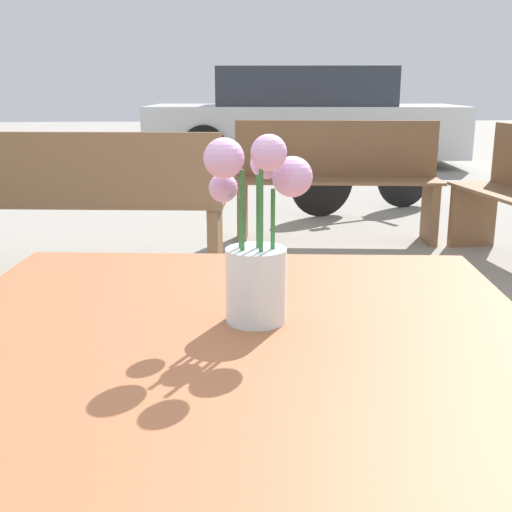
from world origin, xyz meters
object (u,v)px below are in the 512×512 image
at_px(bench_near, 55,198).
at_px(bench_far, 336,177).
at_px(table_front, 232,384).
at_px(bicycle, 366,175).
at_px(flower_vase, 257,249).
at_px(parked_car, 304,119).

relative_size(bench_near, bench_far, 1.30).
bearing_deg(table_front, bench_far, 76.66).
bearing_deg(bench_near, bicycle, 40.91).
xyz_separation_m(table_front, flower_vase, (0.04, 0.05, 0.21)).
xyz_separation_m(flower_vase, bench_near, (-0.96, 2.66, -0.36)).
distance_m(bench_far, parked_car, 4.70).
height_order(bicycle, parked_car, parked_car).
height_order(table_front, flower_vase, flower_vase).
height_order(bench_near, bicycle, bench_near).
xyz_separation_m(bicycle, parked_car, (-0.05, 3.64, 0.30)).
bearing_deg(table_front, parked_car, 81.28).
bearing_deg(bench_near, flower_vase, -70.18).
height_order(bench_near, parked_car, parked_car).
height_order(table_front, bench_near, bench_near).
height_order(bench_near, bench_far, same).
height_order(table_front, parked_car, parked_car).
bearing_deg(bench_far, flower_vase, -102.88).
distance_m(bench_near, parked_car, 6.00).
distance_m(flower_vase, bicycle, 4.80).
bearing_deg(bench_far, bicycle, 65.77).
distance_m(bench_far, bicycle, 1.14).
relative_size(flower_vase, bench_far, 0.20).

